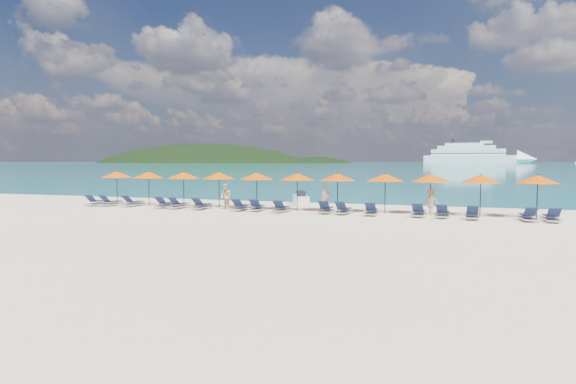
% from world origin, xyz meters
% --- Properties ---
extents(ground, '(1400.00, 1400.00, 0.00)m').
position_xyz_m(ground, '(0.00, 0.00, 0.00)').
color(ground, beige).
extents(sea, '(1600.00, 1300.00, 0.01)m').
position_xyz_m(sea, '(0.00, 660.00, 0.01)').
color(sea, '#1FA9B2').
rests_on(sea, ground).
extents(headland_main, '(374.00, 242.00, 126.50)m').
position_xyz_m(headland_main, '(-300.00, 540.00, -38.00)').
color(headland_main, black).
rests_on(headland_main, ground).
extents(headland_small, '(162.00, 126.00, 85.50)m').
position_xyz_m(headland_small, '(-150.00, 560.00, -35.00)').
color(headland_small, black).
rests_on(headland_small, ground).
extents(cruise_ship, '(114.74, 37.41, 31.55)m').
position_xyz_m(cruise_ship, '(39.41, 536.15, 8.21)').
color(cruise_ship, white).
rests_on(cruise_ship, ground).
extents(jetski, '(1.79, 2.66, 0.89)m').
position_xyz_m(jetski, '(-0.87, 8.36, 0.36)').
color(jetski, silver).
rests_on(jetski, ground).
extents(beachgoer_a, '(0.57, 0.40, 1.49)m').
position_xyz_m(beachgoer_a, '(1.85, 4.26, 0.75)').
color(beachgoer_a, tan).
rests_on(beachgoer_a, ground).
extents(beachgoer_b, '(0.88, 0.74, 1.57)m').
position_xyz_m(beachgoer_b, '(-4.24, 3.79, 0.78)').
color(beachgoer_b, tan).
rests_on(beachgoer_b, ground).
extents(beachgoer_c, '(0.96, 0.51, 1.43)m').
position_xyz_m(beachgoer_c, '(7.67, 4.51, 0.71)').
color(beachgoer_c, tan).
rests_on(beachgoer_c, ground).
extents(umbrella_0, '(2.10, 2.10, 2.28)m').
position_xyz_m(umbrella_0, '(-12.89, 4.75, 2.02)').
color(umbrella_0, black).
rests_on(umbrella_0, ground).
extents(umbrella_1, '(2.10, 2.10, 2.28)m').
position_xyz_m(umbrella_1, '(-10.18, 4.51, 2.02)').
color(umbrella_1, black).
rests_on(umbrella_1, ground).
extents(umbrella_2, '(2.10, 2.10, 2.28)m').
position_xyz_m(umbrella_2, '(-7.64, 4.62, 2.02)').
color(umbrella_2, black).
rests_on(umbrella_2, ground).
extents(umbrella_3, '(2.10, 2.10, 2.28)m').
position_xyz_m(umbrella_3, '(-5.19, 4.78, 2.02)').
color(umbrella_3, black).
rests_on(umbrella_3, ground).
extents(umbrella_4, '(2.10, 2.10, 2.28)m').
position_xyz_m(umbrella_4, '(-2.56, 4.61, 2.02)').
color(umbrella_4, black).
rests_on(umbrella_4, ground).
extents(umbrella_5, '(2.10, 2.10, 2.28)m').
position_xyz_m(umbrella_5, '(0.07, 4.51, 2.02)').
color(umbrella_5, black).
rests_on(umbrella_5, ground).
extents(umbrella_6, '(2.10, 2.10, 2.28)m').
position_xyz_m(umbrella_6, '(2.50, 4.53, 2.02)').
color(umbrella_6, black).
rests_on(umbrella_6, ground).
extents(umbrella_7, '(2.10, 2.10, 2.28)m').
position_xyz_m(umbrella_7, '(5.18, 4.76, 2.02)').
color(umbrella_7, black).
rests_on(umbrella_7, ground).
extents(umbrella_8, '(2.10, 2.10, 2.28)m').
position_xyz_m(umbrella_8, '(7.63, 4.69, 2.02)').
color(umbrella_8, black).
rests_on(umbrella_8, ground).
extents(umbrella_9, '(2.10, 2.10, 2.28)m').
position_xyz_m(umbrella_9, '(10.17, 4.64, 2.02)').
color(umbrella_9, black).
rests_on(umbrella_9, ground).
extents(umbrella_10, '(2.10, 2.10, 2.28)m').
position_xyz_m(umbrella_10, '(12.86, 4.65, 2.02)').
color(umbrella_10, black).
rests_on(umbrella_10, ground).
extents(lounger_0, '(0.76, 1.74, 0.66)m').
position_xyz_m(lounger_0, '(-13.42, 3.25, 0.24)').
color(lounger_0, silver).
rests_on(lounger_0, ground).
extents(lounger_1, '(0.75, 1.74, 0.66)m').
position_xyz_m(lounger_1, '(-12.33, 3.36, 0.24)').
color(lounger_1, silver).
rests_on(lounger_1, ground).
extents(lounger_2, '(0.75, 1.74, 0.66)m').
position_xyz_m(lounger_2, '(-10.79, 3.60, 0.24)').
color(lounger_2, silver).
rests_on(lounger_2, ground).
extents(lounger_3, '(0.63, 1.70, 0.66)m').
position_xyz_m(lounger_3, '(-8.25, 3.40, 0.24)').
color(lounger_3, silver).
rests_on(lounger_3, ground).
extents(lounger_4, '(0.71, 1.73, 0.66)m').
position_xyz_m(lounger_4, '(-7.22, 3.32, 0.24)').
color(lounger_4, silver).
rests_on(lounger_4, ground).
extents(lounger_5, '(0.67, 1.72, 0.66)m').
position_xyz_m(lounger_5, '(-5.65, 3.34, 0.24)').
color(lounger_5, silver).
rests_on(lounger_5, ground).
extents(lounger_6, '(0.66, 1.71, 0.66)m').
position_xyz_m(lounger_6, '(-3.09, 3.44, 0.24)').
color(lounger_6, silver).
rests_on(lounger_6, ground).
extents(lounger_7, '(0.79, 1.75, 0.66)m').
position_xyz_m(lounger_7, '(-2.08, 3.51, 0.24)').
color(lounger_7, silver).
rests_on(lounger_7, ground).
extents(lounger_8, '(0.63, 1.70, 0.66)m').
position_xyz_m(lounger_8, '(-0.48, 3.27, 0.24)').
color(lounger_8, silver).
rests_on(lounger_8, ground).
extents(lounger_9, '(0.65, 1.71, 0.66)m').
position_xyz_m(lounger_9, '(2.04, 3.62, 0.24)').
color(lounger_9, silver).
rests_on(lounger_9, ground).
extents(lounger_10, '(0.75, 1.74, 0.66)m').
position_xyz_m(lounger_10, '(3.08, 3.45, 0.24)').
color(lounger_10, silver).
rests_on(lounger_10, ground).
extents(lounger_11, '(0.69, 1.73, 0.66)m').
position_xyz_m(lounger_11, '(4.63, 3.39, 0.24)').
color(lounger_11, silver).
rests_on(lounger_11, ground).
extents(lounger_12, '(0.72, 1.73, 0.66)m').
position_xyz_m(lounger_12, '(7.10, 3.54, 0.24)').
color(lounger_12, silver).
rests_on(lounger_12, ground).
extents(lounger_13, '(0.76, 1.75, 0.66)m').
position_xyz_m(lounger_13, '(8.30, 3.44, 0.24)').
color(lounger_13, silver).
rests_on(lounger_13, ground).
extents(lounger_14, '(0.63, 1.71, 0.66)m').
position_xyz_m(lounger_14, '(9.72, 3.27, 0.24)').
color(lounger_14, silver).
rests_on(lounger_14, ground).
extents(lounger_15, '(0.77, 1.75, 0.66)m').
position_xyz_m(lounger_15, '(12.27, 3.31, 0.24)').
color(lounger_15, silver).
rests_on(lounger_15, ground).
extents(lounger_16, '(0.64, 1.71, 0.66)m').
position_xyz_m(lounger_16, '(13.30, 3.30, 0.24)').
color(lounger_16, silver).
rests_on(lounger_16, ground).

